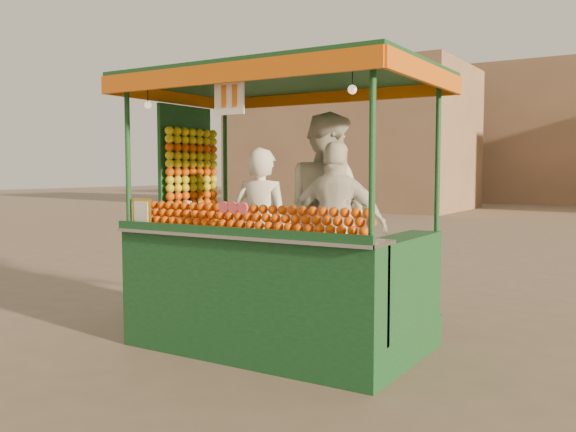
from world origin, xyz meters
The scene contains 7 objects.
ground centered at (0.00, 0.00, 0.00)m, with size 90.00×90.00×0.00m, color brown.
building_left centered at (-9.00, 20.00, 3.00)m, with size 10.00×6.00×6.00m, color #9D7359.
building_center centered at (-2.00, 30.00, 3.50)m, with size 14.00×7.00×7.00m, color #9D7359.
juice_cart centered at (0.01, -0.36, 0.84)m, with size 2.82×1.83×2.56m.
vendor_left centered at (-0.19, -0.19, 1.09)m, with size 0.64×0.49×1.58m.
vendor_middle centered at (0.24, 0.37, 1.26)m, with size 1.15×1.04×1.93m.
vendor_right centered at (0.49, 0.09, 1.12)m, with size 1.03×0.62×1.64m.
Camera 1 is at (3.17, -5.14, 1.66)m, focal length 38.71 mm.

